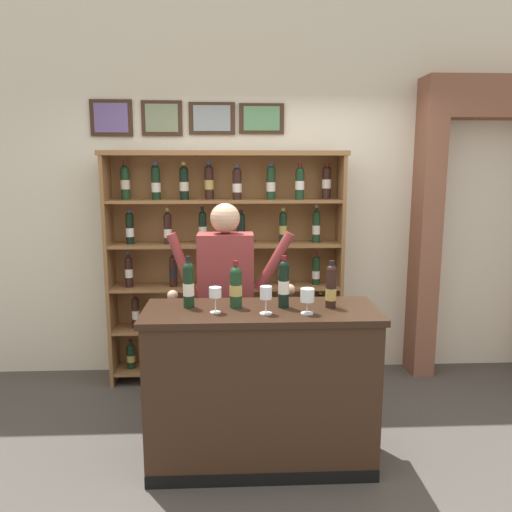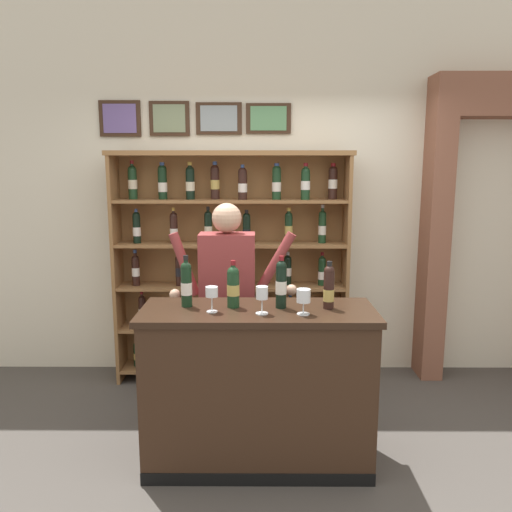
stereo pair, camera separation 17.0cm
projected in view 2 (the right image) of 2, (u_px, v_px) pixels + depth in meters
ground_plane at (275, 462)px, 3.26m from camera, size 14.00×14.00×0.02m
back_wall at (270, 179)px, 4.54m from camera, size 12.00×0.19×3.55m
wine_shelf at (232, 260)px, 4.38m from camera, size 2.05×0.32×2.01m
archway_doorway at (497, 212)px, 4.45m from camera, size 1.33×0.45×2.64m
tasting_counter at (258, 387)px, 3.17m from camera, size 1.45×0.56×1.02m
shopkeeper at (228, 288)px, 3.66m from camera, size 0.93×0.22×1.63m
tasting_bottle_grappa at (186, 283)px, 3.12m from camera, size 0.07×0.07×0.32m
tasting_bottle_prosecco at (233, 286)px, 3.10m from camera, size 0.08×0.08×0.30m
tasting_bottle_riserva at (281, 283)px, 3.09m from camera, size 0.07×0.07×0.33m
tasting_bottle_bianco at (329, 287)px, 3.07m from camera, size 0.07×0.07×0.30m
wine_glass_left at (304, 297)px, 2.95m from camera, size 0.08×0.08×0.15m
wine_glass_spare at (212, 293)px, 3.00m from camera, size 0.07×0.07×0.16m
wine_glass_center at (262, 295)px, 2.96m from camera, size 0.08×0.08×0.17m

